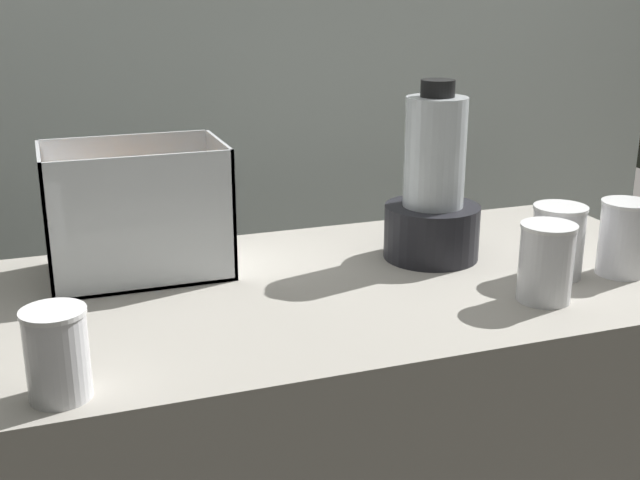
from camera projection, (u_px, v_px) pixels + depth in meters
name	position (u px, v px, depth m)	size (l,w,h in m)	color
back_wall_unit	(215.00, 37.00, 1.95)	(2.60, 0.24, 2.50)	silver
carrot_display_bin	(136.00, 232.00, 1.41)	(0.31, 0.20, 0.23)	white
blender_pitcher	(433.00, 195.00, 1.47)	(0.18, 0.18, 0.33)	black
juice_cup_mango_far_left	(58.00, 359.00, 0.98)	(0.08, 0.08, 0.12)	white
juice_cup_pomegranate_left	(546.00, 265.00, 1.29)	(0.09, 0.09, 0.13)	white
juice_cup_pomegranate_middle	(557.00, 244.00, 1.40)	(0.09, 0.09, 0.13)	white
juice_cup_beet_right	(623.00, 242.00, 1.40)	(0.09, 0.09, 0.13)	white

